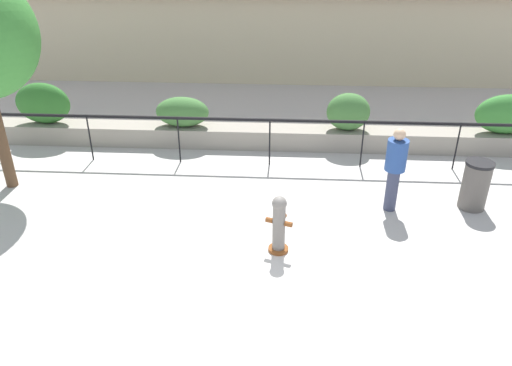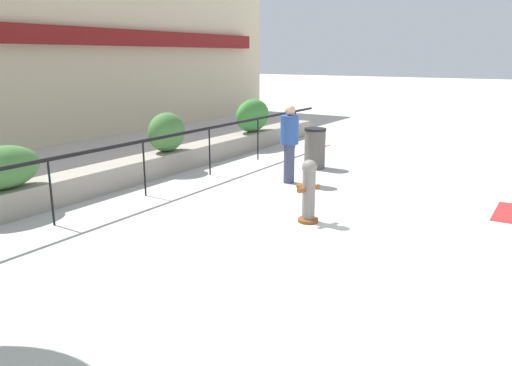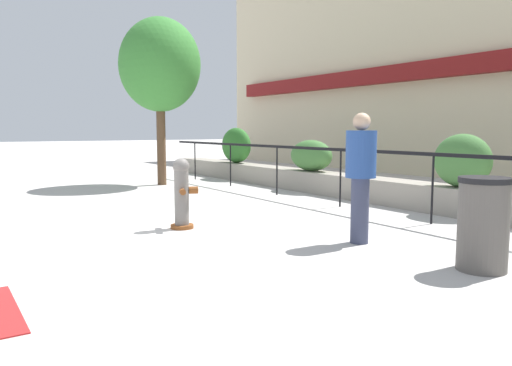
{
  "view_description": "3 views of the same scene",
  "coord_description": "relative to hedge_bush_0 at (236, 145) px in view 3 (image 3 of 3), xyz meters",
  "views": [
    {
      "loc": [
        0.34,
        -5.85,
        5.13
      ],
      "look_at": [
        -0.17,
        2.38,
        0.81
      ],
      "focal_mm": 35.0,
      "sensor_mm": 36.0,
      "label": 1
    },
    {
      "loc": [
        -7.03,
        -2.17,
        2.75
      ],
      "look_at": [
        -0.35,
        2.04,
        0.73
      ],
      "focal_mm": 35.0,
      "sensor_mm": 36.0,
      "label": 2
    },
    {
      "loc": [
        7.23,
        -1.76,
        1.51
      ],
      "look_at": [
        0.15,
        2.83,
        0.6
      ],
      "focal_mm": 35.0,
      "sensor_mm": 36.0,
      "label": 3
    }
  ],
  "objects": [
    {
      "name": "trash_bin",
      "position": [
        9.99,
        -2.86,
        -0.52
      ],
      "size": [
        0.55,
        0.55,
        1.01
      ],
      "color": "#56514C",
      "rests_on": "ground"
    },
    {
      "name": "planter_wall_low",
      "position": [
        5.84,
        0.0,
        -0.78
      ],
      "size": [
        18.0,
        0.7,
        0.5
      ],
      "primitive_type": "cube",
      "color": "gray",
      "rests_on": "ground"
    },
    {
      "name": "street_tree",
      "position": [
        0.25,
        -2.52,
        2.18
      ],
      "size": [
        2.38,
        2.14,
        4.48
      ],
      "color": "brown",
      "rests_on": "ground"
    },
    {
      "name": "fire_hydrant",
      "position": [
        6.13,
        -4.61,
        -0.48
      ],
      "size": [
        0.48,
        0.48,
        1.08
      ],
      "color": "brown",
      "rests_on": "ground"
    },
    {
      "name": "hedge_bush_1",
      "position": [
        3.58,
        0.0,
        -0.15
      ],
      "size": [
        1.35,
        0.7,
        0.76
      ],
      "primitive_type": "ellipsoid",
      "color": "#427538",
      "rests_on": "planter_wall_low"
    },
    {
      "name": "ground_plane",
      "position": [
        5.84,
        -6.0,
        -1.03
      ],
      "size": [
        120.0,
        120.0,
        0.0
      ],
      "primitive_type": "plane",
      "color": "#BCB7B2"
    },
    {
      "name": "fence_railing_segment",
      "position": [
        5.84,
        -1.1,
        -0.01
      ],
      "size": [
        15.0,
        0.05,
        1.15
      ],
      "color": "black",
      "rests_on": "ground"
    },
    {
      "name": "hedge_bush_0",
      "position": [
        0.0,
        0.0,
        0.0
      ],
      "size": [
        1.41,
        0.59,
        1.06
      ],
      "primitive_type": "ellipsoid",
      "color": "#2D6B28",
      "rests_on": "planter_wall_low"
    },
    {
      "name": "pedestrian",
      "position": [
        8.33,
        -3.04,
        -0.04
      ],
      "size": [
        0.57,
        0.57,
        1.73
      ],
      "color": "#383D56",
      "rests_on": "ground"
    },
    {
      "name": "hedge_bush_2",
      "position": [
        7.74,
        0.0,
        -0.06
      ],
      "size": [
        1.07,
        0.7,
        0.94
      ],
      "primitive_type": "ellipsoid",
      "color": "#427538",
      "rests_on": "planter_wall_low"
    }
  ]
}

